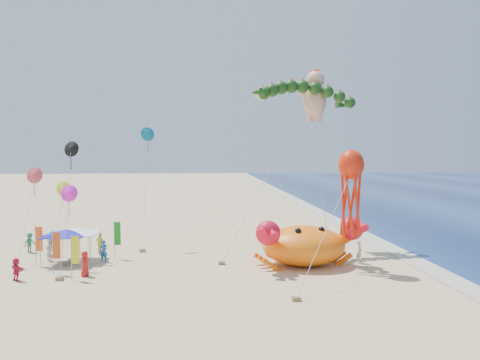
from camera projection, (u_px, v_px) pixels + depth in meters
name	position (u px, v px, depth m)	size (l,w,h in m)	color
ground	(268.00, 264.00, 36.46)	(320.00, 320.00, 0.00)	#D1B784
foam_strip	(416.00, 262.00, 37.41)	(320.00, 320.00, 0.00)	silver
crab_inflatable	(304.00, 244.00, 36.03)	(8.70, 6.58, 3.81)	orange
dragon_kite	(304.00, 96.00, 41.37)	(12.87, 7.94, 14.85)	#163B10
cherub_kite	(315.00, 94.00, 42.99)	(2.17, 3.68, 16.35)	#E5AB8C
octopus_kite	(351.00, 186.00, 34.24)	(6.56, 7.76, 8.94)	red
canopy_blue	(66.00, 233.00, 36.73)	(3.45, 3.45, 2.71)	gray
canopy_white	(76.00, 231.00, 37.55)	(3.63, 3.63, 2.71)	gray
feather_flags	(73.00, 243.00, 34.83)	(6.12, 6.37, 3.20)	gray
beachgoers	(84.00, 252.00, 36.75)	(28.32, 10.53, 1.83)	red
small_kites	(79.00, 176.00, 38.54)	(9.57, 11.12, 11.11)	black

